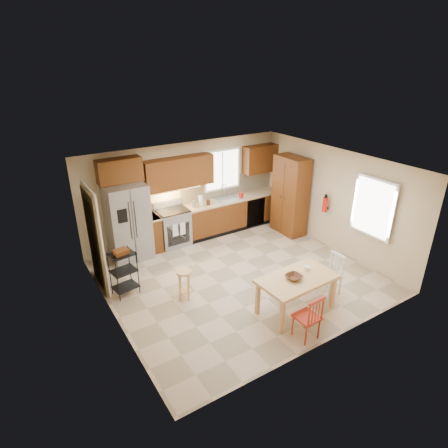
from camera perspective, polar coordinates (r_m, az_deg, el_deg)
floor at (r=8.34m, az=2.36°, el=-7.96°), size 5.50×5.50×0.00m
ceiling at (r=7.31m, az=2.70°, el=8.84°), size 5.50×5.00×0.02m
wall_back at (r=9.75m, az=-5.87°, el=5.04°), size 5.50×0.02×2.50m
wall_front at (r=6.11m, az=16.08°, el=-8.36°), size 5.50×0.02×2.50m
wall_left at (r=6.73m, az=-17.25°, el=-5.29°), size 0.02×5.00×2.50m
wall_right at (r=9.47m, az=16.38°, el=3.57°), size 0.02×5.00×2.50m
refrigerator at (r=8.97m, az=-14.41°, el=0.27°), size 0.92×0.75×1.82m
range_stove at (r=9.56m, az=-7.76°, el=-0.56°), size 0.76×0.63×0.92m
base_cabinet_narrow at (r=9.39m, az=-10.82°, el=-1.33°), size 0.30×0.60×0.90m
base_cabinet_run at (r=10.39m, az=1.42°, el=1.69°), size 2.92×0.60×0.90m
dishwasher at (r=10.48m, az=4.86°, el=1.80°), size 0.60×0.02×0.78m
backsplash at (r=10.36m, az=0.59°, el=5.91°), size 2.92×0.03×0.55m
upper_over_fridge at (r=8.75m, az=-15.64°, el=7.86°), size 1.00×0.35×0.55m
upper_left_block at (r=9.32m, az=-6.91°, el=7.80°), size 1.80×0.35×0.75m
upper_right_block at (r=10.59m, az=5.52°, el=9.87°), size 1.00×0.35×0.75m
window_back at (r=10.12m, az=-0.30°, el=8.27°), size 1.12×0.04×1.12m
sink at (r=10.14m, az=0.55°, el=3.61°), size 0.62×0.46×0.16m
undercab_glow at (r=9.30m, az=-8.39°, el=5.12°), size 1.60×0.30×0.01m
soap_bottle at (r=10.22m, az=2.66°, el=4.55°), size 0.09×0.09×0.19m
paper_towel at (r=9.63m, az=-3.55°, el=3.56°), size 0.12×0.12×0.28m
canister_steel at (r=9.57m, az=-4.59°, el=3.05°), size 0.11×0.11×0.18m
canister_wood at (r=9.73m, az=-2.42°, el=3.35°), size 0.10×0.10×0.14m
pantry at (r=10.10m, az=10.04°, el=4.29°), size 0.50×0.95×2.10m
fire_extinguisher at (r=9.53m, az=15.13°, el=2.88°), size 0.12×0.12×0.36m
window_right at (r=8.69m, az=21.76°, el=2.34°), size 0.04×1.02×1.32m
doorway at (r=7.97m, az=-19.15°, el=-2.38°), size 0.04×0.95×2.10m
dining_table at (r=7.26m, az=10.90°, el=-10.48°), size 1.50×0.88×0.71m
chair_red at (r=6.65m, az=12.52°, el=-13.55°), size 0.42×0.42×0.86m
chair_white at (r=7.85m, az=15.87°, el=-7.53°), size 0.42×0.42×0.86m
table_bowl at (r=7.01m, az=10.58°, el=-8.27°), size 0.31×0.31×0.07m
table_jar at (r=7.30m, az=12.53°, el=-6.76°), size 0.10×0.10×0.12m
bar_stool at (r=7.51m, az=-6.06°, el=-9.19°), size 0.33×0.33×0.64m
utility_cart at (r=7.79m, az=-15.01°, el=-7.25°), size 0.53×0.44×0.96m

